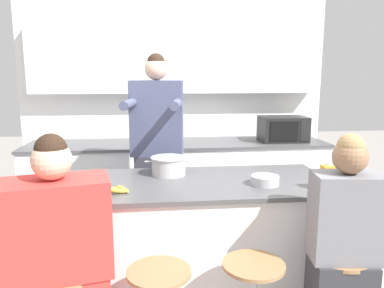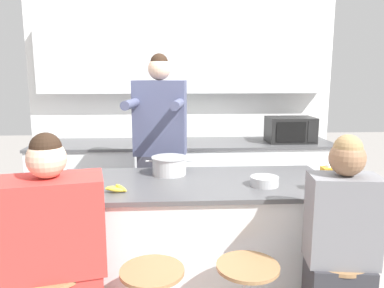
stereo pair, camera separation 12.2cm
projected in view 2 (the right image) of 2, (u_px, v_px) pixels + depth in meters
The scene contains 13 objects.
wall_back at pixel (183, 85), 4.27m from camera, with size 3.47×0.22×2.70m.
back_counter at pixel (184, 184), 4.14m from camera, with size 3.22×0.69×0.93m.
kitchen_island at pixel (193, 243), 2.69m from camera, with size 1.94×0.83×0.92m.
person_cooking at pixel (161, 163), 3.21m from camera, with size 0.51×0.62×1.83m.
person_wrapped_blanket at pixel (55, 271), 1.96m from camera, with size 0.58×0.39×1.38m.
person_seated_near at pixel (339, 265), 2.06m from camera, with size 0.39×0.31×1.35m.
cooking_pot at pixel (169, 166), 2.78m from camera, with size 0.35×0.26×0.13m.
fruit_bowl at pixel (264, 181), 2.50m from camera, with size 0.19×0.19×0.06m.
coffee_cup_near at pixel (85, 178), 2.53m from camera, with size 0.11×0.07×0.08m.
banana_bunch at pixel (116, 189), 2.36m from camera, with size 0.15×0.11×0.05m.
juice_carton at pixel (327, 179), 2.37m from camera, with size 0.07×0.07×0.17m.
microwave at pixel (290, 130), 4.05m from camera, with size 0.50×0.34×0.27m.
potted_plant at pixel (167, 129), 4.02m from camera, with size 0.19×0.19×0.25m.
Camera 2 is at (-0.16, -2.51, 1.65)m, focal length 35.00 mm.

